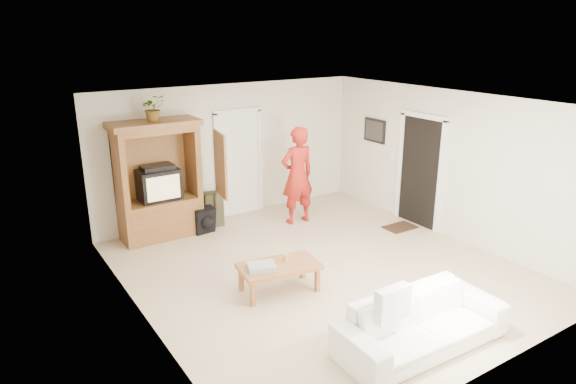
{
  "coord_description": "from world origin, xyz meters",
  "views": [
    {
      "loc": [
        -4.39,
        -5.79,
        3.6
      ],
      "look_at": [
        -0.23,
        0.6,
        1.15
      ],
      "focal_mm": 32.0,
      "sensor_mm": 36.0,
      "label": 1
    }
  ],
  "objects_px": {
    "armoire": "(160,188)",
    "man": "(297,175)",
    "sofa": "(422,323)",
    "coffee_table": "(279,268)"
  },
  "relations": [
    {
      "from": "sofa",
      "to": "coffee_table",
      "type": "xyz_separation_m",
      "value": [
        -0.69,
        2.04,
        0.05
      ]
    },
    {
      "from": "sofa",
      "to": "coffee_table",
      "type": "bearing_deg",
      "value": 110.42
    },
    {
      "from": "armoire",
      "to": "coffee_table",
      "type": "relative_size",
      "value": 1.75
    },
    {
      "from": "sofa",
      "to": "coffee_table",
      "type": "distance_m",
      "value": 2.15
    },
    {
      "from": "man",
      "to": "armoire",
      "type": "bearing_deg",
      "value": -14.99
    },
    {
      "from": "armoire",
      "to": "man",
      "type": "height_order",
      "value": "armoire"
    },
    {
      "from": "armoire",
      "to": "man",
      "type": "bearing_deg",
      "value": -17.04
    },
    {
      "from": "armoire",
      "to": "coffee_table",
      "type": "xyz_separation_m",
      "value": [
        0.66,
        -2.88,
        -0.54
      ]
    },
    {
      "from": "man",
      "to": "sofa",
      "type": "relative_size",
      "value": 0.88
    },
    {
      "from": "man",
      "to": "sofa",
      "type": "height_order",
      "value": "man"
    }
  ]
}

